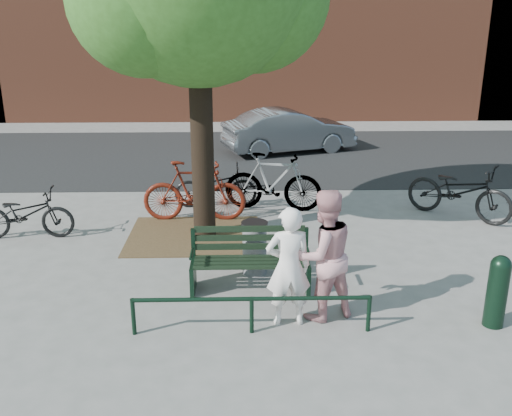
{
  "coord_description": "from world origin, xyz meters",
  "views": [
    {
      "loc": [
        -0.11,
        -7.63,
        3.87
      ],
      "look_at": [
        0.11,
        1.0,
        0.94
      ],
      "focal_mm": 40.0,
      "sensor_mm": 36.0,
      "label": 1
    }
  ],
  "objects_px": {
    "person_right": "(323,255)",
    "bicycle_c": "(216,186)",
    "park_bench": "(250,258)",
    "litter_bin": "(255,247)",
    "person_left": "(288,267)",
    "bollard": "(498,289)",
    "parked_car": "(289,131)"
  },
  "relations": [
    {
      "from": "litter_bin",
      "to": "parked_car",
      "type": "height_order",
      "value": "parked_car"
    },
    {
      "from": "bicycle_c",
      "to": "parked_car",
      "type": "xyz_separation_m",
      "value": [
        1.96,
        5.04,
        0.18
      ]
    },
    {
      "from": "person_right",
      "to": "litter_bin",
      "type": "xyz_separation_m",
      "value": [
        -0.87,
        1.39,
        -0.46
      ]
    },
    {
      "from": "bollard",
      "to": "bicycle_c",
      "type": "xyz_separation_m",
      "value": [
        -3.84,
        5.0,
        -0.07
      ]
    },
    {
      "from": "park_bench",
      "to": "person_right",
      "type": "xyz_separation_m",
      "value": [
        0.95,
        -0.87,
        0.41
      ]
    },
    {
      "from": "bicycle_c",
      "to": "bollard",
      "type": "bearing_deg",
      "value": -145.07
    },
    {
      "from": "person_right",
      "to": "litter_bin",
      "type": "bearing_deg",
      "value": -79.98
    },
    {
      "from": "person_left",
      "to": "person_right",
      "type": "xyz_separation_m",
      "value": [
        0.47,
        0.17,
        0.08
      ]
    },
    {
      "from": "person_right",
      "to": "litter_bin",
      "type": "height_order",
      "value": "person_right"
    },
    {
      "from": "bollard",
      "to": "parked_car",
      "type": "distance_m",
      "value": 10.22
    },
    {
      "from": "person_right",
      "to": "litter_bin",
      "type": "relative_size",
      "value": 2.11
    },
    {
      "from": "bollard",
      "to": "park_bench",
      "type": "bearing_deg",
      "value": 159.66
    },
    {
      "from": "person_left",
      "to": "park_bench",
      "type": "bearing_deg",
      "value": -70.34
    },
    {
      "from": "person_left",
      "to": "parked_car",
      "type": "xyz_separation_m",
      "value": [
        0.82,
        9.91,
        -0.17
      ]
    },
    {
      "from": "litter_bin",
      "to": "bicycle_c",
      "type": "height_order",
      "value": "bicycle_c"
    },
    {
      "from": "bollard",
      "to": "parked_car",
      "type": "height_order",
      "value": "parked_car"
    },
    {
      "from": "park_bench",
      "to": "litter_bin",
      "type": "distance_m",
      "value": 0.53
    },
    {
      "from": "bollard",
      "to": "bicycle_c",
      "type": "relative_size",
      "value": 0.57
    },
    {
      "from": "person_right",
      "to": "bicycle_c",
      "type": "height_order",
      "value": "person_right"
    },
    {
      "from": "person_left",
      "to": "person_right",
      "type": "distance_m",
      "value": 0.51
    },
    {
      "from": "bollard",
      "to": "litter_bin",
      "type": "height_order",
      "value": "bollard"
    },
    {
      "from": "person_right",
      "to": "parked_car",
      "type": "distance_m",
      "value": 9.75
    },
    {
      "from": "bicycle_c",
      "to": "person_left",
      "type": "bearing_deg",
      "value": -169.37
    },
    {
      "from": "park_bench",
      "to": "bicycle_c",
      "type": "distance_m",
      "value": 3.88
    },
    {
      "from": "bicycle_c",
      "to": "park_bench",
      "type": "bearing_deg",
      "value": -172.74
    },
    {
      "from": "person_left",
      "to": "bollard",
      "type": "distance_m",
      "value": 2.71
    },
    {
      "from": "person_left",
      "to": "litter_bin",
      "type": "xyz_separation_m",
      "value": [
        -0.4,
        1.56,
        -0.38
      ]
    },
    {
      "from": "person_right",
      "to": "parked_car",
      "type": "xyz_separation_m",
      "value": [
        0.35,
        9.74,
        -0.26
      ]
    },
    {
      "from": "litter_bin",
      "to": "park_bench",
      "type": "bearing_deg",
      "value": -98.68
    },
    {
      "from": "person_right",
      "to": "bicycle_c",
      "type": "distance_m",
      "value": 4.98
    },
    {
      "from": "person_right",
      "to": "bicycle_c",
      "type": "bearing_deg",
      "value": -93.07
    },
    {
      "from": "bollard",
      "to": "parked_car",
      "type": "xyz_separation_m",
      "value": [
        -1.88,
        10.05,
        0.11
      ]
    }
  ]
}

